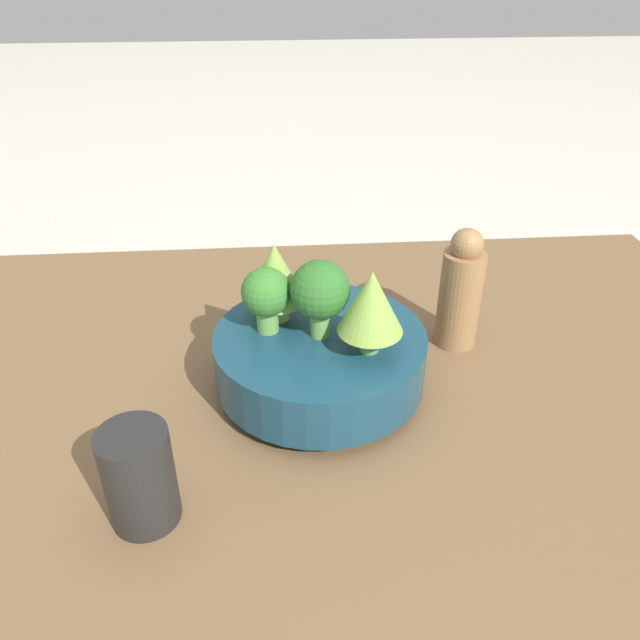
# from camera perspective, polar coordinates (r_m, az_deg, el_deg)

# --- Properties ---
(ground_plane) EXTENTS (6.00, 6.00, 0.00)m
(ground_plane) POSITION_cam_1_polar(r_m,az_deg,el_deg) (0.81, 0.92, -7.27)
(ground_plane) COLOR beige
(table) EXTENTS (1.17, 0.74, 0.04)m
(table) POSITION_cam_1_polar(r_m,az_deg,el_deg) (0.80, 0.93, -6.03)
(table) COLOR brown
(table) RESTS_ON ground_plane
(bowl) EXTENTS (0.25, 0.25, 0.08)m
(bowl) POSITION_cam_1_polar(r_m,az_deg,el_deg) (0.73, -0.00, -3.49)
(bowl) COLOR navy
(bowl) RESTS_ON table
(romanesco_piece_near) EXTENTS (0.07, 0.07, 0.10)m
(romanesco_piece_near) POSITION_cam_1_polar(r_m,az_deg,el_deg) (0.72, -4.11, 4.14)
(romanesco_piece_near) COLOR #7AB256
(romanesco_piece_near) RESTS_ON bowl
(broccoli_floret_right) EXTENTS (0.06, 0.06, 0.08)m
(broccoli_floret_right) POSITION_cam_1_polar(r_m,az_deg,el_deg) (0.70, -4.94, 2.32)
(broccoli_floret_right) COLOR #6BA34C
(broccoli_floret_right) RESTS_ON bowl
(broccoli_floret_center) EXTENTS (0.07, 0.07, 0.09)m
(broccoli_floret_center) POSITION_cam_1_polar(r_m,az_deg,el_deg) (0.69, -0.00, 2.62)
(broccoli_floret_center) COLOR #6BA34C
(broccoli_floret_center) RESTS_ON bowl
(romanesco_piece_far) EXTENTS (0.07, 0.07, 0.10)m
(romanesco_piece_far) POSITION_cam_1_polar(r_m,az_deg,el_deg) (0.66, 4.70, 1.56)
(romanesco_piece_far) COLOR #609347
(romanesco_piece_far) RESTS_ON bowl
(cup) EXTENTS (0.06, 0.06, 0.10)m
(cup) POSITION_cam_1_polar(r_m,az_deg,el_deg) (0.60, -16.18, -13.63)
(cup) COLOR black
(cup) RESTS_ON table
(pepper_mill) EXTENTS (0.05, 0.05, 0.16)m
(pepper_mill) POSITION_cam_1_polar(r_m,az_deg,el_deg) (0.82, 12.73, 2.57)
(pepper_mill) COLOR #997047
(pepper_mill) RESTS_ON table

